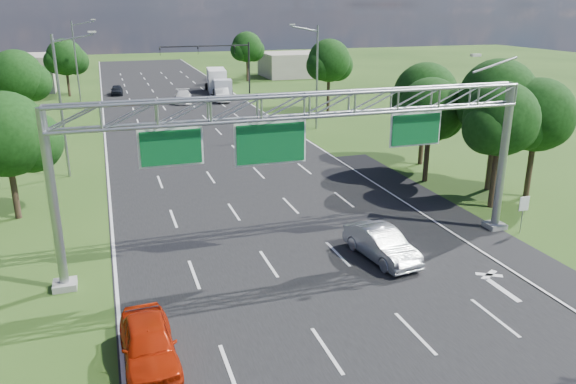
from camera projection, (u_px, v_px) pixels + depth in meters
name	position (u px, v px, depth m)	size (l,w,h in m)	color
ground	(225.00, 163.00, 44.21)	(220.00, 220.00, 0.00)	#234314
road	(225.00, 163.00, 44.21)	(18.00, 180.00, 0.02)	black
road_flare	(454.00, 218.00, 32.79)	(3.00, 30.00, 0.02)	black
sign_gantry	(308.00, 118.00, 25.89)	(23.50, 1.00, 9.56)	gray
regulatory_sign	(524.00, 207.00, 30.24)	(0.60, 0.08, 2.10)	gray
traffic_signal	(224.00, 56.00, 76.32)	(12.21, 0.24, 7.00)	black
streetlight_l_near	(63.00, 100.00, 39.10)	(2.97, 0.22, 10.16)	gray
streetlight_l_far	(77.00, 57.00, 70.65)	(2.97, 0.22, 10.16)	gray
streetlight_r_mid	(315.00, 72.00, 54.78)	(2.97, 0.22, 10.16)	gray
tree_cluster_right	(476.00, 109.00, 37.14)	(9.91, 14.60, 8.68)	#2D2116
tree_verge_la	(8.00, 138.00, 31.41)	(5.76, 4.80, 7.40)	#2D2116
tree_verge_lb	(18.00, 79.00, 51.35)	(5.76, 4.80, 8.06)	#2D2116
tree_verge_lc	(66.00, 59.00, 74.90)	(5.76, 4.80, 7.62)	#2D2116
tree_verge_rd	(329.00, 63.00, 63.42)	(5.76, 4.80, 8.28)	#2D2116
tree_verge_re	(247.00, 48.00, 90.00)	(5.76, 4.80, 7.84)	#2D2116
building_left	(3.00, 74.00, 80.19)	(14.00, 10.00, 5.00)	#9F9885
building_right	(298.00, 64.00, 97.52)	(12.00, 9.00, 4.00)	#9F9885
red_coupe	(148.00, 343.00, 19.34)	(1.83, 4.54, 1.55)	#B92408
silver_sedan	(382.00, 244.00, 27.38)	(1.64, 4.69, 1.55)	#A8ACB3
car_queue_a	(183.00, 97.00, 71.36)	(2.10, 5.17, 1.50)	silver
car_queue_c	(117.00, 90.00, 77.51)	(1.56, 3.89, 1.32)	black
car_queue_d	(222.00, 95.00, 72.23)	(1.73, 4.95, 1.63)	#B9B9B9
box_truck	(218.00, 82.00, 79.13)	(3.21, 8.74, 3.22)	white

